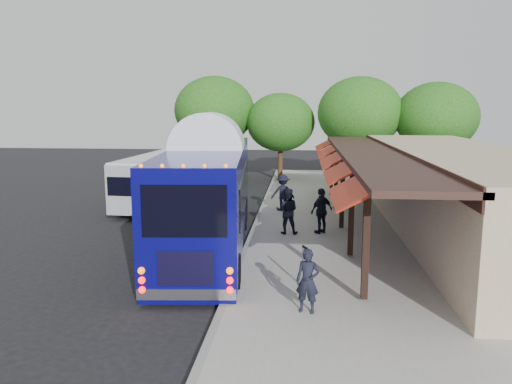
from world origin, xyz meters
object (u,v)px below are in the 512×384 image
at_px(ped_c, 322,211).
at_px(ped_d, 283,193).
at_px(coach_bus, 209,190).
at_px(sign_board, 306,261).
at_px(city_bus, 165,175).
at_px(ped_b, 287,211).
at_px(ped_a, 308,281).

xyz_separation_m(ped_c, ped_d, (-1.76, 4.39, -0.03)).
distance_m(coach_bus, ped_c, 4.79).
relative_size(coach_bus, sign_board, 10.42).
distance_m(city_bus, ped_b, 9.97).
distance_m(city_bus, ped_c, 10.91).
bearing_deg(ped_c, city_bus, -79.30).
relative_size(ped_a, ped_b, 0.87).
distance_m(coach_bus, ped_b, 3.49).
bearing_deg(coach_bus, ped_c, 16.31).
distance_m(ped_b, sign_board, 6.38).
xyz_separation_m(ped_b, sign_board, (0.74, -6.33, -0.11)).
bearing_deg(city_bus, ped_b, -41.27).
bearing_deg(ped_c, ped_d, -108.42).
bearing_deg(ped_b, ped_d, -83.10).
distance_m(ped_b, ped_d, 4.57).
relative_size(coach_bus, ped_c, 6.82).
relative_size(ped_b, ped_d, 1.04).
relative_size(coach_bus, ped_d, 7.06).
height_order(ped_b, sign_board, ped_b).
bearing_deg(ped_c, coach_bus, -19.00).
bearing_deg(coach_bus, ped_b, 22.47).
xyz_separation_m(coach_bus, city_bus, (-4.12, 8.55, -0.67)).
xyz_separation_m(coach_bus, ped_d, (2.59, 6.08, -1.12)).
bearing_deg(ped_c, sign_board, 43.80).
relative_size(ped_a, ped_d, 0.91).
bearing_deg(city_bus, sign_board, -56.14).
bearing_deg(sign_board, coach_bus, 105.28).
height_order(coach_bus, ped_c, coach_bus).
bearing_deg(ped_a, ped_d, 108.85).
xyz_separation_m(city_bus, ped_b, (7.07, -7.02, -0.41)).
relative_size(city_bus, ped_c, 5.46).
relative_size(coach_bus, ped_b, 6.80).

